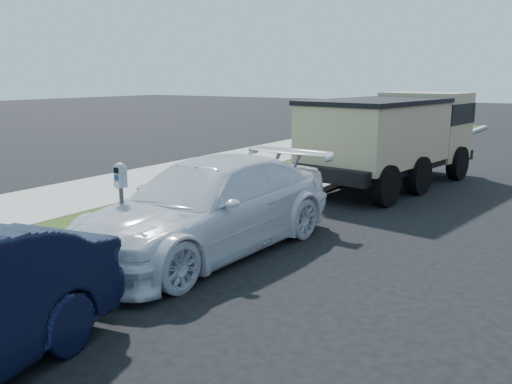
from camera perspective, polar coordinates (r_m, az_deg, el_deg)
The scene contains 5 objects.
ground at distance 7.96m, azimuth 4.54°, elevation -9.49°, with size 120.00×120.00×0.00m, color black.
streetside at distance 12.78m, azimuth -13.28°, elevation -1.16°, with size 6.12×50.00×0.15m.
parking_meter at distance 8.69m, azimuth -14.03°, elevation 0.36°, with size 0.23×0.17×1.48m.
white_wagon at distance 9.19m, azimuth -4.98°, elevation -1.49°, with size 2.17×5.33×1.55m, color silver.
dump_truck at distance 15.29m, azimuth 14.37°, elevation 5.92°, with size 3.21×6.53×2.46m.
Camera 1 is at (3.53, -6.51, 2.92)m, focal length 38.00 mm.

